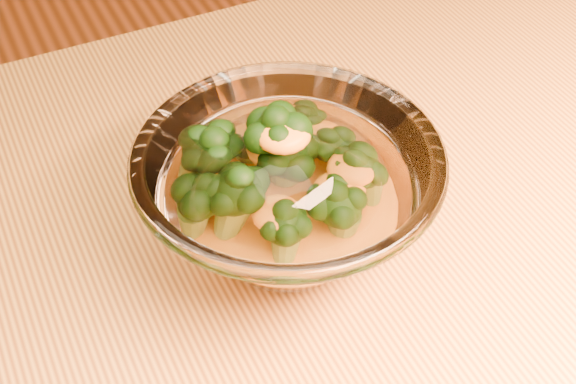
% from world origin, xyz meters
% --- Properties ---
extents(table, '(1.20, 0.80, 0.75)m').
position_xyz_m(table, '(0.00, 0.00, 0.65)').
color(table, gold).
rests_on(table, ground).
extents(glass_bowl, '(0.21, 0.21, 0.09)m').
position_xyz_m(glass_bowl, '(-0.07, 0.08, 0.80)').
color(glass_bowl, white).
rests_on(glass_bowl, table).
extents(cheese_sauce, '(0.11, 0.11, 0.03)m').
position_xyz_m(cheese_sauce, '(-0.07, 0.08, 0.78)').
color(cheese_sauce, orange).
rests_on(cheese_sauce, glass_bowl).
extents(broccoli_heap, '(0.14, 0.12, 0.08)m').
position_xyz_m(broccoli_heap, '(-0.08, 0.09, 0.81)').
color(broccoli_heap, black).
rests_on(broccoli_heap, cheese_sauce).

